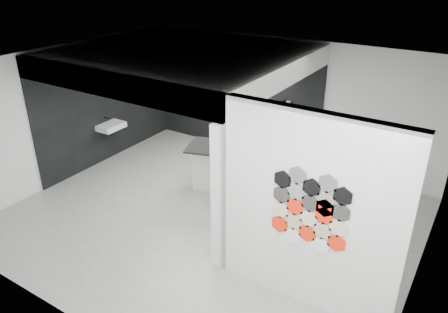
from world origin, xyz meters
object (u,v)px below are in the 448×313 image
kitchen_island (233,167)px  bottle_dark (218,91)px  glass_bowl (288,106)px  glass_vase (289,104)px  wall_basin (111,126)px  kettle (284,104)px  partition_panel (309,214)px  utensil_cup (199,88)px  stockpot (190,85)px

kitchen_island → bottle_dark: 2.44m
glass_bowl → glass_vase: (0.00, 0.00, 0.03)m
wall_basin → bottle_dark: 2.64m
kettle → glass_bowl: (0.11, 0.00, -0.03)m
glass_vase → bottle_dark: bottle_dark is taller
kitchen_island → glass_bowl: kitchen_island is taller
glass_vase → partition_panel: bearing=-61.8°
partition_panel → glass_vase: (-2.08, 3.87, -0.01)m
glass_bowl → partition_panel: bearing=-61.8°
partition_panel → glass_bowl: size_ratio=23.12×
utensil_cup → kitchen_island: bearing=-40.2°
partition_panel → utensil_cup: size_ratio=27.26×
partition_panel → wall_basin: partition_panel is taller
kitchen_island → utensil_cup: kitchen_island is taller
glass_vase → bottle_dark: 1.84m
wall_basin → utensil_cup: (1.00, 2.07, 0.52)m
wall_basin → glass_vase: (3.39, 2.07, 0.54)m
kitchen_island → stockpot: stockpot is taller
kitchen_island → glass_bowl: size_ratio=16.03×
bottle_dark → utensil_cup: (-0.55, 0.00, -0.04)m
stockpot → utensil_cup: size_ratio=1.98×
kitchen_island → glass_bowl: 1.96m
kettle → utensil_cup: bearing=173.3°
partition_panel → stockpot: bearing=140.9°
kitchen_island → kettle: 1.95m
stockpot → glass_vase: (2.68, 0.00, -0.01)m
glass_vase → glass_bowl: bearing=0.0°
stockpot → glass_bowl: (2.68, 0.00, -0.04)m
stockpot → glass_vase: bearing=0.0°
glass_bowl → bottle_dark: 1.84m
bottle_dark → stockpot: bearing=180.0°
kitchen_island → glass_vase: bearing=60.1°
kitchen_island → glass_vase: glass_vase is taller
kettle → bottle_dark: (-1.73, 0.00, 0.02)m
glass_bowl → glass_vase: size_ratio=0.83×
wall_basin → kitchen_island: (3.03, 0.35, -0.36)m
partition_panel → kettle: size_ratio=16.90×
kitchen_island → utensil_cup: 2.80m
kettle → glass_bowl: size_ratio=1.37×
glass_vase → kitchen_island: bearing=-102.0°
glass_vase → utensil_cup: bearing=180.0°
partition_panel → stockpot: (-4.76, 3.87, 0.00)m
partition_panel → stockpot: 6.13m
partition_panel → kitchen_island: (-2.44, 2.15, -0.91)m
utensil_cup → wall_basin: bearing=-115.8°
wall_basin → stockpot: (0.71, 2.07, 0.55)m
partition_panel → wall_basin: (-5.46, 1.80, -0.55)m
stockpot → bottle_dark: 0.84m
utensil_cup → bottle_dark: bearing=0.0°
utensil_cup → glass_bowl: bearing=0.0°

